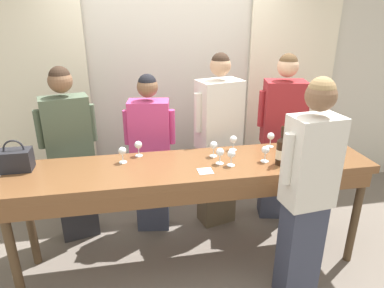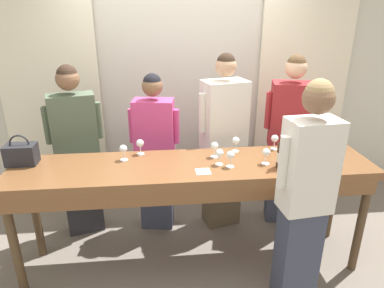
{
  "view_description": "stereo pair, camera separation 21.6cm",
  "coord_description": "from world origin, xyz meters",
  "px_view_note": "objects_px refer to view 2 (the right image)",
  "views": [
    {
      "loc": [
        -0.48,
        -2.51,
        2.18
      ],
      "look_at": [
        0.0,
        0.06,
        1.14
      ],
      "focal_mm": 32.0,
      "sensor_mm": 36.0,
      "label": 1
    },
    {
      "loc": [
        -0.27,
        -2.54,
        2.18
      ],
      "look_at": [
        0.0,
        0.06,
        1.14
      ],
      "focal_mm": 32.0,
      "sensor_mm": 36.0,
      "label": 2
    }
  ],
  "objects_px": {
    "wine_bottle": "(282,154)",
    "wine_glass_center_right": "(335,136)",
    "guest_pink_top": "(155,153)",
    "wine_glass_back_right": "(266,153)",
    "wine_glass_front_left": "(318,156)",
    "guest_cream_sweater": "(223,144)",
    "wine_glass_center_mid": "(231,156)",
    "wine_glass_back_mid": "(236,141)",
    "tasting_bar": "(193,175)",
    "wine_glass_near_host": "(123,149)",
    "guest_olive_jacket": "(77,151)",
    "host_pouring": "(305,198)",
    "wine_glass_center_left": "(340,140)",
    "wine_glass_back_left": "(215,147)",
    "wine_glass_front_mid": "(219,154)",
    "wine_glass_by_bottle": "(140,144)",
    "wine_glass_front_right": "(275,139)",
    "handbag": "(21,154)",
    "guest_striped_shirt": "(288,142)"
  },
  "relations": [
    {
      "from": "wine_glass_by_bottle",
      "to": "guest_pink_top",
      "type": "bearing_deg",
      "value": 71.75
    },
    {
      "from": "wine_glass_front_left",
      "to": "guest_cream_sweater",
      "type": "bearing_deg",
      "value": 128.46
    },
    {
      "from": "tasting_bar",
      "to": "wine_glass_front_left",
      "type": "xyz_separation_m",
      "value": [
        0.99,
        -0.14,
        0.19
      ]
    },
    {
      "from": "wine_bottle",
      "to": "guest_cream_sweater",
      "type": "bearing_deg",
      "value": 113.17
    },
    {
      "from": "wine_glass_back_left",
      "to": "host_pouring",
      "type": "xyz_separation_m",
      "value": [
        0.55,
        -0.64,
        -0.15
      ]
    },
    {
      "from": "wine_glass_back_left",
      "to": "wine_glass_back_mid",
      "type": "xyz_separation_m",
      "value": [
        0.21,
        0.1,
        -0.0
      ]
    },
    {
      "from": "handbag",
      "to": "guest_cream_sweater",
      "type": "height_order",
      "value": "guest_cream_sweater"
    },
    {
      "from": "guest_olive_jacket",
      "to": "guest_striped_shirt",
      "type": "xyz_separation_m",
      "value": [
        2.11,
        0.0,
        0.02
      ]
    },
    {
      "from": "wine_glass_center_mid",
      "to": "wine_glass_center_right",
      "type": "relative_size",
      "value": 1.0
    },
    {
      "from": "wine_bottle",
      "to": "wine_glass_center_mid",
      "type": "height_order",
      "value": "wine_bottle"
    },
    {
      "from": "tasting_bar",
      "to": "wine_glass_center_right",
      "type": "xyz_separation_m",
      "value": [
        1.34,
        0.27,
        0.19
      ]
    },
    {
      "from": "wine_glass_front_left",
      "to": "wine_glass_back_right",
      "type": "bearing_deg",
      "value": 165.67
    },
    {
      "from": "wine_glass_front_left",
      "to": "guest_cream_sweater",
      "type": "distance_m",
      "value": 1.01
    },
    {
      "from": "wine_glass_center_left",
      "to": "wine_glass_back_left",
      "type": "xyz_separation_m",
      "value": [
        -1.14,
        -0.05,
        0.0
      ]
    },
    {
      "from": "guest_pink_top",
      "to": "wine_glass_back_right",
      "type": "bearing_deg",
      "value": -36.66
    },
    {
      "from": "wine_bottle",
      "to": "host_pouring",
      "type": "distance_m",
      "value": 0.43
    },
    {
      "from": "wine_glass_front_mid",
      "to": "wine_glass_front_right",
      "type": "xyz_separation_m",
      "value": [
        0.55,
        0.28,
        0.0
      ]
    },
    {
      "from": "wine_glass_back_left",
      "to": "wine_glass_near_host",
      "type": "bearing_deg",
      "value": 178.95
    },
    {
      "from": "wine_glass_back_right",
      "to": "host_pouring",
      "type": "distance_m",
      "value": 0.51
    },
    {
      "from": "wine_glass_front_mid",
      "to": "guest_striped_shirt",
      "type": "height_order",
      "value": "guest_striped_shirt"
    },
    {
      "from": "wine_glass_center_right",
      "to": "guest_pink_top",
      "type": "xyz_separation_m",
      "value": [
        -1.65,
        0.36,
        -0.25
      ]
    },
    {
      "from": "host_pouring",
      "to": "wine_glass_by_bottle",
      "type": "bearing_deg",
      "value": 146.86
    },
    {
      "from": "tasting_bar",
      "to": "handbag",
      "type": "xyz_separation_m",
      "value": [
        -1.39,
        0.16,
        0.19
      ]
    },
    {
      "from": "wine_glass_center_mid",
      "to": "guest_striped_shirt",
      "type": "height_order",
      "value": "guest_striped_shirt"
    },
    {
      "from": "tasting_bar",
      "to": "wine_glass_center_mid",
      "type": "height_order",
      "value": "wine_glass_center_mid"
    },
    {
      "from": "wine_glass_center_right",
      "to": "host_pouring",
      "type": "height_order",
      "value": "host_pouring"
    },
    {
      "from": "guest_pink_top",
      "to": "guest_cream_sweater",
      "type": "bearing_deg",
      "value": 0.0
    },
    {
      "from": "wine_glass_back_mid",
      "to": "wine_glass_by_bottle",
      "type": "height_order",
      "value": "same"
    },
    {
      "from": "wine_glass_front_left",
      "to": "wine_glass_near_host",
      "type": "xyz_separation_m",
      "value": [
        -1.56,
        0.3,
        0.0
      ]
    },
    {
      "from": "wine_glass_back_mid",
      "to": "wine_glass_center_right",
      "type": "bearing_deg",
      "value": 1.71
    },
    {
      "from": "wine_glass_front_mid",
      "to": "wine_glass_front_left",
      "type": "bearing_deg",
      "value": -9.29
    },
    {
      "from": "wine_glass_front_right",
      "to": "wine_glass_center_mid",
      "type": "height_order",
      "value": "same"
    },
    {
      "from": "wine_glass_near_host",
      "to": "guest_olive_jacket",
      "type": "relative_size",
      "value": 0.08
    },
    {
      "from": "wine_glass_center_left",
      "to": "wine_glass_back_left",
      "type": "relative_size",
      "value": 1.0
    },
    {
      "from": "host_pouring",
      "to": "wine_glass_back_left",
      "type": "bearing_deg",
      "value": 130.35
    },
    {
      "from": "wine_glass_front_left",
      "to": "host_pouring",
      "type": "bearing_deg",
      "value": -124.27
    },
    {
      "from": "guest_olive_jacket",
      "to": "wine_glass_center_left",
      "type": "bearing_deg",
      "value": -10.45
    },
    {
      "from": "wine_glass_center_right",
      "to": "guest_pink_top",
      "type": "bearing_deg",
      "value": 167.63
    },
    {
      "from": "wine_glass_front_right",
      "to": "host_pouring",
      "type": "distance_m",
      "value": 0.78
    },
    {
      "from": "guest_olive_jacket",
      "to": "wine_glass_back_right",
      "type": "bearing_deg",
      "value": -22.16
    },
    {
      "from": "wine_bottle",
      "to": "wine_glass_center_right",
      "type": "height_order",
      "value": "wine_bottle"
    },
    {
      "from": "wine_glass_back_mid",
      "to": "wine_glass_back_right",
      "type": "distance_m",
      "value": 0.34
    },
    {
      "from": "handbag",
      "to": "guest_olive_jacket",
      "type": "height_order",
      "value": "guest_olive_jacket"
    },
    {
      "from": "guest_pink_top",
      "to": "wine_glass_center_mid",
      "type": "bearing_deg",
      "value": -49.16
    },
    {
      "from": "wine_glass_front_left",
      "to": "wine_glass_center_mid",
      "type": "height_order",
      "value": "same"
    },
    {
      "from": "handbag",
      "to": "wine_glass_near_host",
      "type": "height_order",
      "value": "handbag"
    },
    {
      "from": "wine_glass_back_right",
      "to": "host_pouring",
      "type": "height_order",
      "value": "host_pouring"
    },
    {
      "from": "wine_glass_front_mid",
      "to": "wine_glass_back_right",
      "type": "bearing_deg",
      "value": -3.92
    },
    {
      "from": "wine_glass_front_mid",
      "to": "wine_glass_near_host",
      "type": "bearing_deg",
      "value": 167.79
    },
    {
      "from": "wine_glass_front_mid",
      "to": "tasting_bar",
      "type": "bearing_deg",
      "value": 175.52
    }
  ]
}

